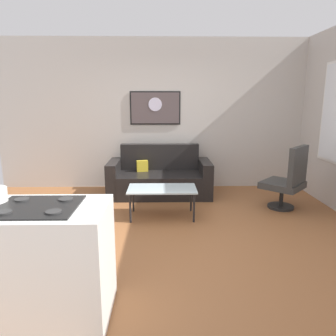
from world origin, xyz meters
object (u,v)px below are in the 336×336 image
(couch, at_px, (160,179))
(wall_painting, at_px, (155,108))
(coffee_table, at_px, (162,190))
(armchair, at_px, (288,180))

(couch, xyz_separation_m, wall_painting, (-0.08, 0.52, 1.24))
(coffee_table, distance_m, wall_painting, 1.98)
(couch, bearing_deg, coffee_table, -87.62)
(coffee_table, relative_size, wall_painting, 1.04)
(wall_painting, bearing_deg, armchair, -32.87)
(armchair, relative_size, wall_painting, 1.06)
(coffee_table, bearing_deg, couch, 92.38)
(couch, distance_m, armchair, 2.16)
(armchair, bearing_deg, wall_painting, 147.13)
(coffee_table, height_order, armchair, armchair)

